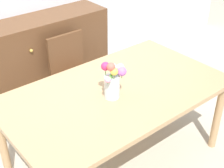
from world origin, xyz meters
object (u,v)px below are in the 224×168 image
at_px(dresser, 48,58).
at_px(flower_vase, 113,80).
at_px(dining_table, 116,98).
at_px(chair_far, 73,71).

distance_m(dresser, flower_vase, 1.46).
bearing_deg(dining_table, dresser, 85.59).
bearing_deg(flower_vase, dresser, 82.41).
height_order(chair_far, flower_vase, flower_vase).
bearing_deg(dining_table, flower_vase, -145.28).
bearing_deg(dresser, dining_table, -94.41).
xyz_separation_m(dresser, flower_vase, (-0.18, -1.39, 0.43)).
bearing_deg(dining_table, chair_far, 80.83).
bearing_deg(chair_far, dining_table, 80.83).
distance_m(dining_table, flower_vase, 0.25).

